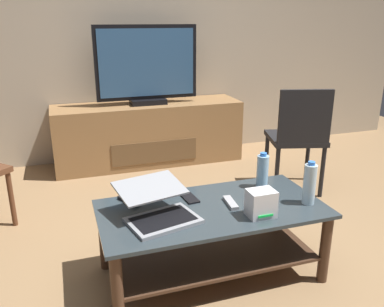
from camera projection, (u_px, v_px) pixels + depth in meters
name	position (u px, v px, depth m)	size (l,w,h in m)	color
ground_plane	(223.00, 269.00, 2.41)	(7.68, 7.68, 0.00)	olive
back_wall	(137.00, 21.00, 4.04)	(6.40, 0.12, 2.80)	#B2A38C
coffee_table	(212.00, 229.00, 2.27)	(1.25, 0.62, 0.43)	#2D383D
media_cabinet	(149.00, 133.00, 4.11)	(1.88, 0.51, 0.62)	olive
television	(147.00, 67.00, 3.87)	(1.00, 0.20, 0.76)	black
dining_chair	(299.00, 134.00, 3.32)	(0.54, 0.54, 0.91)	black
laptop	(158.00, 207.00, 2.09)	(0.43, 0.46, 0.17)	gray
router_box	(261.00, 203.00, 2.11)	(0.14, 0.11, 0.15)	silver
water_bottle_near	(262.00, 171.00, 2.46)	(0.07, 0.07, 0.22)	#99C6E5
water_bottle_far	(310.00, 184.00, 2.24)	(0.07, 0.07, 0.25)	silver
cell_phone	(190.00, 198.00, 2.33)	(0.07, 0.14, 0.01)	black
tv_remote	(231.00, 203.00, 2.26)	(0.04, 0.16, 0.02)	#99999E
soundbar_remote	(129.00, 201.00, 2.29)	(0.04, 0.16, 0.02)	black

